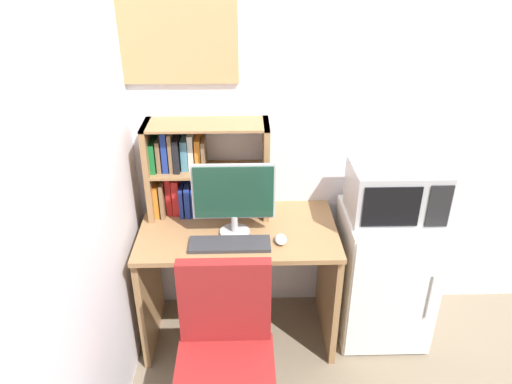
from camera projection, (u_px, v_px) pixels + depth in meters
The scene contains 11 objects.
wall_back at pixel (475, 118), 2.81m from camera, with size 6.40×0.04×2.60m, color silver.
wall_left at pixel (5, 319), 1.32m from camera, with size 0.04×4.40×2.60m, color silver.
desk at pixel (239, 264), 2.83m from camera, with size 1.12×0.63×0.78m.
hutch_bookshelf at pixel (192, 170), 2.77m from camera, with size 0.70×0.25×0.56m.
monitor at pixel (234, 196), 2.57m from camera, with size 0.45×0.17×0.42m.
keyboard at pixel (230, 244), 2.56m from camera, with size 0.44×0.15×0.02m, color #333338.
computer_mouse at pixel (281, 239), 2.59m from camera, with size 0.06×0.10×0.03m, color silver.
mini_fridge at pixel (383, 274), 2.93m from camera, with size 0.53×0.53×0.83m.
microwave at pixel (396, 192), 2.66m from camera, with size 0.50×0.35×0.31m.
desk_chair at pixel (226, 372), 2.28m from camera, with size 0.53×0.53×0.95m.
wall_corkboard at pixel (172, 39), 2.52m from camera, with size 0.70×0.02×0.47m, color tan.
Camera 1 is at (-0.95, -2.63, 2.23)m, focal length 33.69 mm.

